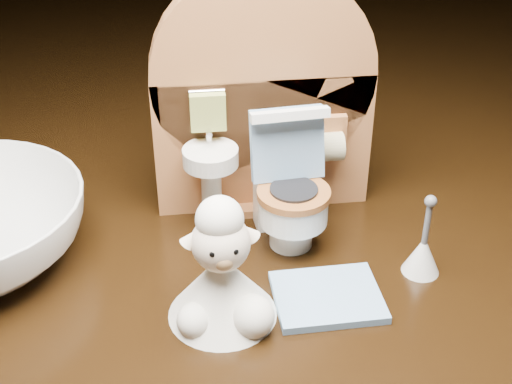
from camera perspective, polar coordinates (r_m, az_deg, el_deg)
backdrop_panel at (r=0.42m, az=0.48°, el=6.73°), size 0.13×0.05×0.15m
toy_toilet at (r=0.40m, az=2.65°, el=-0.11°), size 0.04×0.05×0.08m
bath_mat at (r=0.38m, az=5.74°, el=-8.35°), size 0.06×0.05×0.00m
toilet_brush at (r=0.40m, az=13.19°, el=-4.71°), size 0.02×0.02×0.05m
plush_lamb at (r=0.35m, az=-2.70°, el=-6.87°), size 0.06×0.06×0.07m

